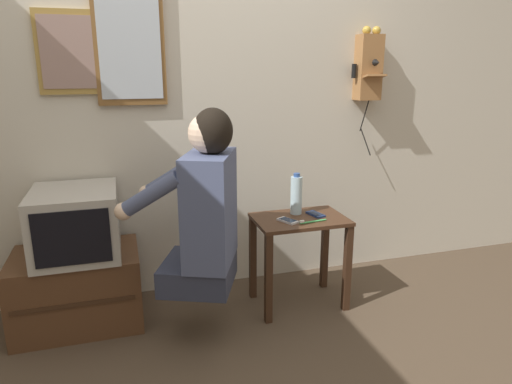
{
  "coord_description": "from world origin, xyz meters",
  "views": [
    {
      "loc": [
        -0.45,
        -1.71,
        1.43
      ],
      "look_at": [
        0.25,
        0.62,
        0.75
      ],
      "focal_mm": 32.0,
      "sensor_mm": 36.0,
      "label": 1
    }
  ],
  "objects": [
    {
      "name": "wall_back",
      "position": [
        0.0,
        1.12,
        1.27
      ],
      "size": [
        6.8,
        0.05,
        2.55
      ],
      "color": "beige",
      "rests_on": "ground_plane"
    },
    {
      "name": "toothbrush",
      "position": [
        0.56,
        0.57,
        0.57
      ],
      "size": [
        0.17,
        0.03,
        0.02
      ],
      "rotation": [
        0.0,
        0.0,
        1.7
      ],
      "color": "#4CBF66",
      "rests_on": "side_table"
    },
    {
      "name": "framed_picture",
      "position": [
        -0.69,
        1.08,
        1.5
      ],
      "size": [
        0.33,
        0.03,
        0.45
      ],
      "color": "olive"
    },
    {
      "name": "water_bottle",
      "position": [
        0.54,
        0.75,
        0.68
      ],
      "size": [
        0.07,
        0.07,
        0.25
      ],
      "color": "silver",
      "rests_on": "side_table"
    },
    {
      "name": "tv_stand",
      "position": [
        -0.75,
        0.82,
        0.21
      ],
      "size": [
        0.68,
        0.47,
        0.42
      ],
      "color": "#51331E",
      "rests_on": "ground_plane"
    },
    {
      "name": "wall_mirror",
      "position": [
        -0.36,
        1.08,
        1.57
      ],
      "size": [
        0.39,
        0.03,
        0.72
      ],
      "color": "brown"
    },
    {
      "name": "cell_phone_spare",
      "position": [
        0.64,
        0.69,
        0.57
      ],
      "size": [
        0.09,
        0.13,
        0.01
      ],
      "rotation": [
        0.0,
        0.0,
        0.24
      ],
      "color": "navy",
      "rests_on": "side_table"
    },
    {
      "name": "side_table",
      "position": [
        0.54,
        0.67,
        0.43
      ],
      "size": [
        0.54,
        0.36,
        0.56
      ],
      "color": "#422819",
      "rests_on": "ground_plane"
    },
    {
      "name": "wall_phone_antique",
      "position": [
        1.14,
        1.04,
        1.43
      ],
      "size": [
        0.2,
        0.19,
        0.84
      ],
      "color": "#9E6B3D"
    },
    {
      "name": "cell_phone_held",
      "position": [
        0.44,
        0.63,
        0.57
      ],
      "size": [
        0.11,
        0.14,
        0.01
      ],
      "rotation": [
        0.0,
        0.0,
        0.46
      ],
      "color": "silver",
      "rests_on": "side_table"
    },
    {
      "name": "television",
      "position": [
        -0.72,
        0.82,
        0.61
      ],
      "size": [
        0.44,
        0.5,
        0.36
      ],
      "color": "#ADA89E",
      "rests_on": "tv_stand"
    },
    {
      "name": "person",
      "position": [
        -0.07,
        0.49,
        0.73
      ],
      "size": [
        0.65,
        0.58,
        0.94
      ],
      "rotation": [
        0.0,
        0.0,
        1.17
      ],
      "color": "#2D3347",
      "rests_on": "ground_plane"
    }
  ]
}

